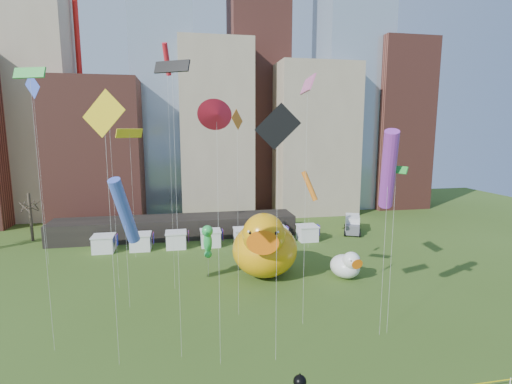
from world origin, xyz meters
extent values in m
cube|color=gray|center=(-30.00, 62.00, 21.00)|extent=(14.00, 12.00, 42.00)
cube|color=brown|center=(-18.00, 56.00, 13.00)|extent=(16.00, 14.00, 26.00)
cube|color=#8C9EB2|center=(-6.00, 64.00, 27.50)|extent=(12.00, 12.00, 55.00)
cube|color=gray|center=(4.00, 60.00, 17.00)|extent=(14.00, 14.00, 34.00)
cube|color=brown|center=(14.00, 66.00, 34.00)|extent=(12.00, 12.00, 68.00)
cube|color=gray|center=(24.00, 58.00, 15.00)|extent=(16.00, 14.00, 30.00)
cube|color=#8C9EB2|center=(34.00, 62.00, 24.00)|extent=(14.00, 12.00, 48.00)
cube|color=brown|center=(44.00, 60.00, 18.00)|extent=(12.00, 12.00, 36.00)
cylinder|color=red|center=(-22.00, 64.00, 38.00)|extent=(1.00, 1.00, 76.00)
cylinder|color=red|center=(30.00, 64.00, 38.00)|extent=(1.00, 1.00, 76.00)
cube|color=black|center=(-4.00, 42.00, 1.60)|extent=(38.00, 6.00, 3.20)
cube|color=white|center=(-14.00, 36.00, 1.10)|extent=(2.80, 2.80, 2.20)
cube|color=red|center=(-12.20, 36.00, 1.60)|extent=(0.08, 1.40, 1.60)
cube|color=white|center=(-9.00, 36.00, 1.10)|extent=(2.80, 2.80, 2.20)
cube|color=red|center=(-7.20, 36.00, 1.60)|extent=(0.08, 1.40, 1.60)
cube|color=white|center=(-4.00, 36.00, 1.10)|extent=(2.80, 2.80, 2.20)
cube|color=red|center=(-2.20, 36.00, 1.60)|extent=(0.08, 1.40, 1.60)
cube|color=white|center=(1.00, 36.00, 1.10)|extent=(2.80, 2.80, 2.20)
cube|color=red|center=(2.80, 36.00, 1.60)|extent=(0.08, 1.40, 1.60)
cube|color=white|center=(6.00, 36.00, 1.10)|extent=(2.80, 2.80, 2.20)
cube|color=red|center=(7.80, 36.00, 1.60)|extent=(0.08, 1.40, 1.60)
cube|color=white|center=(11.00, 36.00, 1.10)|extent=(2.80, 2.80, 2.20)
cube|color=red|center=(12.80, 36.00, 1.60)|extent=(0.08, 1.40, 1.60)
cube|color=white|center=(16.00, 36.00, 1.10)|extent=(2.80, 2.80, 2.20)
cube|color=red|center=(17.80, 36.00, 1.60)|extent=(0.08, 1.40, 1.60)
cylinder|color=#382B21|center=(-26.00, 44.00, 3.75)|extent=(0.44, 0.44, 7.50)
cylinder|color=white|center=(18.00, 0.00, 0.45)|extent=(0.06, 0.06, 0.90)
ellipsoid|color=orange|center=(6.45, 23.21, 3.15)|extent=(9.65, 10.60, 6.31)
ellipsoid|color=orange|center=(7.33, 26.58, 2.99)|extent=(2.43, 2.10, 2.56)
sphere|color=orange|center=(5.74, 20.47, 5.69)|extent=(5.79, 5.79, 4.74)
cone|color=orange|center=(5.23, 18.52, 5.53)|extent=(3.06, 2.72, 2.61)
sphere|color=white|center=(4.15, 19.54, 6.33)|extent=(0.85, 0.85, 0.85)
sphere|color=white|center=(6.67, 18.88, 6.33)|extent=(0.85, 0.85, 0.85)
sphere|color=black|center=(4.05, 19.15, 6.33)|extent=(0.43, 0.43, 0.43)
sphere|color=black|center=(6.57, 18.49, 6.33)|extent=(0.43, 0.43, 0.43)
ellipsoid|color=white|center=(15.44, 20.63, 1.34)|extent=(3.87, 4.32, 2.67)
ellipsoid|color=white|center=(15.18, 22.08, 1.27)|extent=(1.00, 0.84, 1.08)
sphere|color=white|center=(15.66, 19.45, 2.41)|extent=(2.34, 2.34, 2.01)
cone|color=orange|center=(15.81, 18.61, 2.35)|extent=(1.25, 1.09, 1.11)
sphere|color=white|center=(15.21, 18.81, 2.68)|extent=(0.36, 0.36, 0.36)
sphere|color=white|center=(16.30, 19.00, 2.68)|extent=(0.36, 0.36, 0.36)
sphere|color=black|center=(15.24, 18.64, 2.68)|extent=(0.18, 0.18, 0.18)
sphere|color=black|center=(16.33, 18.84, 2.68)|extent=(0.18, 0.18, 0.18)
cylinder|color=silver|center=(-0.17, 23.92, 2.09)|extent=(0.03, 0.03, 4.17)
ellipsoid|color=green|center=(-0.17, 23.92, 4.17)|extent=(1.15, 1.00, 2.56)
sphere|color=green|center=(-0.17, 23.77, 5.54)|extent=(1.54, 1.54, 1.30)
cone|color=green|center=(-0.17, 23.18, 5.48)|extent=(0.61, 0.89, 0.46)
sphere|color=green|center=(-0.17, 23.97, 2.71)|extent=(0.91, 0.91, 0.91)
cylinder|color=silver|center=(5.48, 23.24, 1.61)|extent=(0.03, 0.03, 3.23)
ellipsoid|color=#6B43C9|center=(5.48, 23.24, 3.23)|extent=(1.28, 1.17, 2.68)
sphere|color=#6B43C9|center=(5.48, 23.09, 4.66)|extent=(1.75, 1.75, 1.37)
cone|color=#6B43C9|center=(5.48, 22.48, 4.59)|extent=(0.74, 0.97, 0.48)
sphere|color=#6B43C9|center=(5.48, 23.29, 1.69)|extent=(0.96, 0.96, 0.96)
sphere|color=black|center=(2.21, -3.93, 5.52)|extent=(0.62, 0.62, 0.62)
cone|color=black|center=(2.21, -3.93, 5.85)|extent=(0.22, 0.22, 0.28)
cube|color=white|center=(25.25, 39.83, 1.47)|extent=(4.03, 5.26, 2.37)
cube|color=#595960|center=(24.00, 37.07, 1.00)|extent=(2.69, 2.45, 1.52)
cylinder|color=black|center=(23.47, 38.76, 0.43)|extent=(0.57, 0.87, 0.85)
cylinder|color=black|center=(25.63, 37.78, 0.43)|extent=(0.57, 0.87, 0.85)
cylinder|color=black|center=(24.80, 41.70, 0.43)|extent=(0.57, 0.87, 0.85)
cylinder|color=black|center=(26.96, 40.72, 0.43)|extent=(0.57, 0.87, 0.85)
cylinder|color=silver|center=(-0.49, 6.52, 9.02)|extent=(0.02, 0.02, 18.03)
cone|color=red|center=(-0.49, 6.52, 18.03)|extent=(1.79, 1.45, 2.06)
cylinder|color=silver|center=(-9.98, 22.44, 9.93)|extent=(0.02, 0.02, 19.86)
cube|color=pink|center=(-9.98, 22.44, 19.86)|extent=(2.20, 0.58, 2.26)
cylinder|color=silver|center=(3.62, 6.26, 8.63)|extent=(0.02, 0.02, 17.25)
cube|color=black|center=(3.62, 6.26, 17.25)|extent=(3.10, 0.77, 3.18)
cylinder|color=silver|center=(-13.05, 10.73, 10.47)|extent=(0.02, 0.02, 20.94)
cube|color=green|center=(-13.05, 10.73, 20.94)|extent=(2.43, 1.30, 0.77)
cylinder|color=silver|center=(-9.34, 32.68, 8.30)|extent=(0.02, 0.02, 16.59)
cube|color=yellow|center=(-9.34, 32.68, 16.59)|extent=(3.19, 2.98, 1.17)
cylinder|color=silver|center=(-20.06, 32.05, 11.11)|extent=(0.02, 0.02, 22.22)
cube|color=blue|center=(-20.06, 32.05, 22.22)|extent=(2.32, 2.13, 3.12)
cylinder|color=silver|center=(1.94, 13.92, 8.95)|extent=(0.02, 0.02, 17.90)
cube|color=orange|center=(1.94, 13.92, 17.90)|extent=(1.18, 1.40, 1.80)
cylinder|color=silver|center=(13.06, 8.09, 6.95)|extent=(0.02, 0.02, 13.89)
cylinder|color=purple|center=(13.06, 8.09, 13.89)|extent=(2.67, 3.95, 6.54)
cylinder|color=silver|center=(-4.00, 21.09, 11.95)|extent=(0.02, 0.02, 23.90)
cylinder|color=red|center=(-4.00, 21.09, 23.90)|extent=(0.89, 1.86, 3.04)
cylinder|color=silver|center=(7.26, 11.05, 10.31)|extent=(0.02, 0.02, 20.61)
cube|color=pink|center=(7.26, 11.05, 20.61)|extent=(1.10, 4.17, 1.26)
cylinder|color=silver|center=(-3.30, 7.98, 10.61)|extent=(0.02, 0.02, 21.22)
cube|color=black|center=(-3.30, 7.98, 21.22)|extent=(2.46, 1.74, 0.82)
cylinder|color=silver|center=(13.80, 8.22, 6.96)|extent=(0.02, 0.02, 13.92)
cube|color=green|center=(13.80, 8.22, 13.92)|extent=(1.11, 1.86, 0.60)
cylinder|color=silver|center=(-7.80, 7.86, 9.04)|extent=(0.02, 0.02, 18.09)
cube|color=yellow|center=(-7.80, 7.86, 18.09)|extent=(2.95, 1.24, 3.17)
cylinder|color=silver|center=(-8.23, 17.38, 4.76)|extent=(0.02, 0.02, 9.51)
cylinder|color=blue|center=(-8.23, 17.38, 9.51)|extent=(2.60, 4.12, 6.78)
cylinder|color=silver|center=(14.78, 31.93, 4.59)|extent=(0.02, 0.02, 9.19)
cylinder|color=orange|center=(14.78, 31.93, 9.19)|extent=(2.44, 2.12, 4.29)
camera|label=1|loc=(-2.84, -19.41, 17.03)|focal=27.00mm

